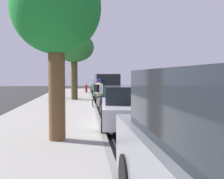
% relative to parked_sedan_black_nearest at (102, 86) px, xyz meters
% --- Properties ---
extents(ground, '(65.85, 65.85, 0.00)m').
position_rel_parked_sedan_black_nearest_xyz_m(ground, '(-0.74, 12.62, -0.75)').
color(ground, '#2A2A2A').
extents(sidewalk, '(4.17, 41.15, 0.14)m').
position_rel_parked_sedan_black_nearest_xyz_m(sidewalk, '(3.35, 12.62, -0.68)').
color(sidewalk, gray).
rests_on(sidewalk, ground).
extents(curb_edge, '(0.16, 41.15, 0.14)m').
position_rel_parked_sedan_black_nearest_xyz_m(curb_edge, '(1.18, 12.62, -0.68)').
color(curb_edge, gray).
rests_on(curb_edge, ground).
extents(lane_stripe_centre, '(0.14, 40.00, 0.01)m').
position_rel_parked_sedan_black_nearest_xyz_m(lane_stripe_centre, '(-3.48, 12.04, -0.75)').
color(lane_stripe_centre, white).
rests_on(lane_stripe_centre, ground).
extents(lane_stripe_bike_edge, '(0.12, 41.15, 0.01)m').
position_rel_parked_sedan_black_nearest_xyz_m(lane_stripe_bike_edge, '(-0.29, 12.62, -0.75)').
color(lane_stripe_bike_edge, white).
rests_on(lane_stripe_bike_edge, ground).
extents(parked_sedan_black_nearest, '(2.03, 4.49, 1.52)m').
position_rel_parked_sedan_black_nearest_xyz_m(parked_sedan_black_nearest, '(0.00, 0.00, 0.00)').
color(parked_sedan_black_nearest, black).
rests_on(parked_sedan_black_nearest, ground).
extents(parked_suv_green_second, '(2.04, 4.74, 1.99)m').
position_rel_parked_sedan_black_nearest_xyz_m(parked_suv_green_second, '(0.12, 7.93, 0.27)').
color(parked_suv_green_second, '#1E512D').
rests_on(parked_suv_green_second, ground).
extents(parked_sedan_white_mid, '(2.05, 4.50, 1.52)m').
position_rel_parked_sedan_black_nearest_xyz_m(parked_sedan_white_mid, '(0.23, 18.77, 0.00)').
color(parked_sedan_white_mid, white).
rests_on(parked_sedan_white_mid, ground).
extents(bicycle_at_curb, '(1.30, 1.24, 0.77)m').
position_rel_parked_sedan_black_nearest_xyz_m(bicycle_at_curb, '(0.72, 12.88, -0.37)').
color(bicycle_at_curb, black).
rests_on(bicycle_at_curb, ground).
extents(cyclist_with_backpack, '(0.53, 0.55, 1.71)m').
position_rel_parked_sedan_black_nearest_xyz_m(cyclist_with_backpack, '(0.94, 12.44, 0.29)').
color(cyclist_with_backpack, '#C6B284').
rests_on(cyclist_with_backpack, ground).
extents(street_tree_near_cyclist, '(2.85, 2.85, 4.87)m').
position_rel_parked_sedan_black_nearest_xyz_m(street_tree_near_cyclist, '(2.50, 8.41, 3.09)').
color(street_tree_near_cyclist, '#4D3E1F').
rests_on(street_tree_near_cyclist, sidewalk).
extents(street_tree_mid_block, '(2.44, 2.44, 4.88)m').
position_rel_parked_sedan_black_nearest_xyz_m(street_tree_mid_block, '(2.50, 21.07, 2.92)').
color(street_tree_mid_block, brown).
rests_on(street_tree_mid_block, sidewalk).
extents(pedestrian_on_phone, '(0.62, 0.28, 1.59)m').
position_rel_parked_sedan_black_nearest_xyz_m(pedestrian_on_phone, '(3.91, 6.88, 0.28)').
color(pedestrian_on_phone, black).
rests_on(pedestrian_on_phone, sidewalk).
extents(fire_hydrant, '(0.22, 0.22, 0.84)m').
position_rel_parked_sedan_black_nearest_xyz_m(fire_hydrant, '(1.61, 0.32, -0.19)').
color(fire_hydrant, red).
rests_on(fire_hydrant, sidewalk).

